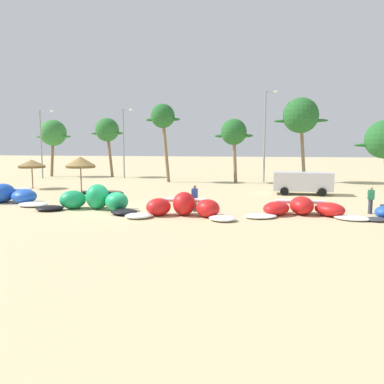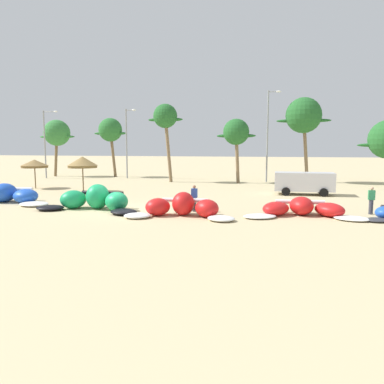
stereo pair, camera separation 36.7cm
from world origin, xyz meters
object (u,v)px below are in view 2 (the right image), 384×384
Objects in this scene: palm_leftmost at (57,133)px; person_near_kites at (194,198)px; kite_left at (95,200)px; palm_center_left at (236,133)px; kite_center at (302,209)px; parked_van at (303,182)px; lamppost_west_center at (127,140)px; person_by_umbrellas at (371,200)px; palm_center_right at (304,116)px; kite_far_left at (1,196)px; palm_left at (110,131)px; lamppost_east_center at (268,132)px; kite_left_of_center at (182,207)px; palm_left_of_gap at (165,118)px; lamppost_west at (46,140)px; beach_umbrella_near_van at (34,164)px; beach_umbrella_middle at (82,162)px.

person_near_kites is at bearing -43.43° from palm_leftmost.
palm_center_left is at bearing 71.70° from kite_left.
parked_van is (0.51, 9.93, 0.68)m from kite_center.
person_by_umbrellas is at bearing -40.50° from lamppost_west_center.
kite_left is 0.76× the size of palm_center_right.
palm_leftmost reaches higher than kite_far_left.
palm_center_right is (0.99, 21.13, 6.86)m from kite_center.
palm_left reaches higher than person_near_kites.
kite_left_of_center is at bearing -99.97° from lamppost_east_center.
palm_left_of_gap reaches higher than lamppost_west.
kite_left_of_center is 6.88m from kite_center.
palm_center_right is (0.48, 11.20, 6.18)m from parked_van.
palm_center_right reaches higher than palm_center_left.
lamppost_west is (0.42, -3.05, -0.95)m from palm_leftmost.
kite_left is 24.20m from lamppost_west_center.
lamppost_west_center is (3.95, 12.88, 2.43)m from beach_umbrella_near_van.
person_near_kites is 0.22× the size of palm_leftmost.
person_near_kites is 19.48m from palm_center_left.
person_near_kites is 23.28m from palm_center_right.
kite_left is 15.07m from beach_umbrella_near_van.
palm_leftmost is 0.81× the size of palm_center_right.
palm_left_of_gap reaches higher than beach_umbrella_near_van.
kite_far_left is 21.87m from lamppost_west.
beach_umbrella_middle is (-18.19, 7.74, 2.19)m from kite_center.
person_by_umbrellas is 0.21× the size of palm_left.
parked_van reaches higher than kite_left.
kite_far_left is 1.75× the size of parked_van.
kite_left is at bearing -7.91° from kite_far_left.
palm_leftmost is (-9.85, 22.33, 5.19)m from kite_far_left.
lamppost_east_center is (-2.73, 20.61, 5.12)m from kite_center.
palm_left is (-23.01, 23.54, 5.62)m from kite_center.
kite_far_left is at bearing 172.09° from kite_left.
kite_center is 0.76× the size of palm_center_right.
lamppost_east_center is (17.69, 20.29, 5.01)m from kite_far_left.
lamppost_east_center is at bearing 2.15° from lamppost_west.
kite_far_left is at bearing 179.10° from kite_center.
parked_van is 0.68× the size of palm_center_left.
palm_left is at bearing 150.10° from palm_left_of_gap.
palm_left is 0.83× the size of palm_center_right.
beach_umbrella_middle is 23.85m from palm_center_right.
person_by_umbrellas reaches higher than kite_center.
palm_leftmost is at bearing 129.03° from beach_umbrella_middle.
palm_center_right is 30.98m from lamppost_west.
parked_van is 11.95m from palm_center_left.
palm_center_right is at bearing 7.91° from lamppost_east_center.
kite_far_left is at bearing -106.74° from beach_umbrella_middle.
kite_left_of_center is 0.75× the size of palm_left_of_gap.
person_near_kites is (0.32, 1.71, 0.30)m from kite_left_of_center.
kite_far_left is 20.43m from kite_center.
kite_left is at bearing -56.63° from beach_umbrella_middle.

